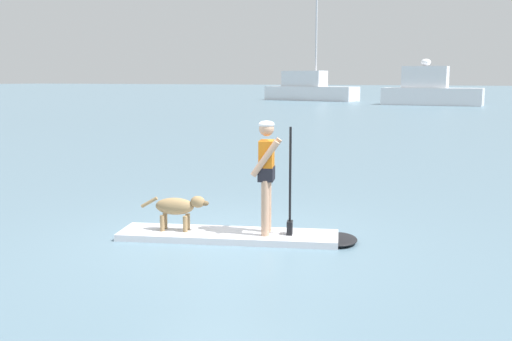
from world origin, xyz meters
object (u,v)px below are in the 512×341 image
at_px(person_paddler, 268,169).
at_px(moored_boat_far_port, 309,89).
at_px(paddleboard, 243,236).
at_px(moored_boat_outer, 430,90).
at_px(dog, 178,207).

xyz_separation_m(person_paddler, moored_boat_far_port, (-18.91, 54.23, 0.15)).
height_order(paddleboard, person_paddler, person_paddler).
bearing_deg(moored_boat_outer, moored_boat_far_port, 155.54).
bearing_deg(dog, moored_boat_far_port, 107.86).
bearing_deg(moored_boat_far_port, moored_boat_outer, -24.46).
bearing_deg(moored_boat_far_port, paddleboard, -71.14).
distance_m(paddleboard, moored_boat_outer, 48.39).
distance_m(person_paddler, dog, 1.49).
xyz_separation_m(person_paddler, dog, (-1.31, -0.40, -0.61)).
relative_size(paddleboard, person_paddler, 2.16).
bearing_deg(moored_boat_far_port, person_paddler, -70.78).
bearing_deg(paddleboard, moored_boat_outer, 95.82).
xyz_separation_m(dog, moored_boat_far_port, (-17.60, 54.62, 0.76)).
height_order(person_paddler, moored_boat_far_port, moored_boat_far_port).
height_order(paddleboard, moored_boat_outer, moored_boat_outer).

